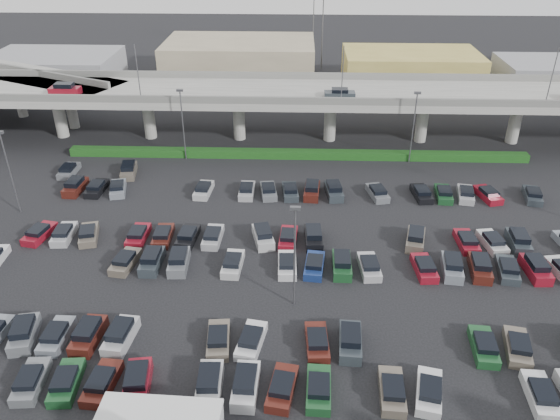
# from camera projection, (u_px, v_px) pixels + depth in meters

# --- Properties ---
(ground) EXTENTS (280.00, 280.00, 0.00)m
(ground) POSITION_uv_depth(u_px,v_px,m) (295.00, 255.00, 57.43)
(ground) COLOR black
(overpass) EXTENTS (150.00, 13.00, 15.80)m
(overpass) POSITION_uv_depth(u_px,v_px,m) (296.00, 96.00, 81.77)
(overpass) COLOR gray
(overpass) RESTS_ON ground
(hedge) EXTENTS (66.00, 1.60, 1.10)m
(hedge) POSITION_uv_depth(u_px,v_px,m) (297.00, 154.00, 78.88)
(hedge) COLOR #103712
(hedge) RESTS_ON ground
(parked_cars) EXTENTS (63.09, 41.66, 1.67)m
(parked_cars) POSITION_uv_depth(u_px,v_px,m) (292.00, 272.00, 53.68)
(parked_cars) COLOR silver
(parked_cars) RESTS_ON ground
(light_poles) EXTENTS (66.90, 48.38, 10.30)m
(light_poles) POSITION_uv_depth(u_px,v_px,m) (256.00, 193.00, 56.21)
(light_poles) COLOR #505155
(light_poles) RESTS_ON ground
(distant_buildings) EXTENTS (138.00, 24.00, 9.00)m
(distant_buildings) POSITION_uv_depth(u_px,v_px,m) (360.00, 66.00, 108.91)
(distant_buildings) COLOR gray
(distant_buildings) RESTS_ON ground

